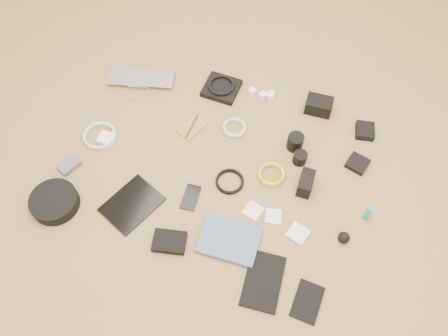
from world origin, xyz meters
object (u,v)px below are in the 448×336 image
(tablet, at_px, (132,204))
(headphone_case, at_px, (55,202))
(phone, at_px, (191,197))
(dslr_camera, at_px, (319,105))
(paperback, at_px, (223,260))
(laptop, at_px, (140,85))

(tablet, distance_m, headphone_case, 0.33)
(tablet, bearing_deg, headphone_case, -138.23)
(tablet, height_order, headphone_case, headphone_case)
(tablet, height_order, phone, tablet)
(dslr_camera, relative_size, paperback, 0.52)
(dslr_camera, distance_m, headphone_case, 1.29)
(headphone_case, relative_size, paperback, 0.84)
(phone, bearing_deg, laptop, 128.75)
(laptop, distance_m, tablet, 0.67)
(laptop, relative_size, paperback, 1.39)
(laptop, height_order, dslr_camera, dslr_camera)
(laptop, height_order, tablet, laptop)
(phone, bearing_deg, headphone_case, -161.95)
(tablet, xyz_separation_m, phone, (0.23, 0.11, -0.00))
(laptop, xyz_separation_m, paperback, (0.69, -0.74, -0.00))
(phone, height_order, paperback, paperback)
(headphone_case, bearing_deg, phone, 21.39)
(tablet, distance_m, paperback, 0.46)
(laptop, bearing_deg, tablet, -82.72)
(headphone_case, bearing_deg, laptop, 84.46)
(tablet, bearing_deg, phone, 49.58)
(laptop, bearing_deg, phone, -61.46)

